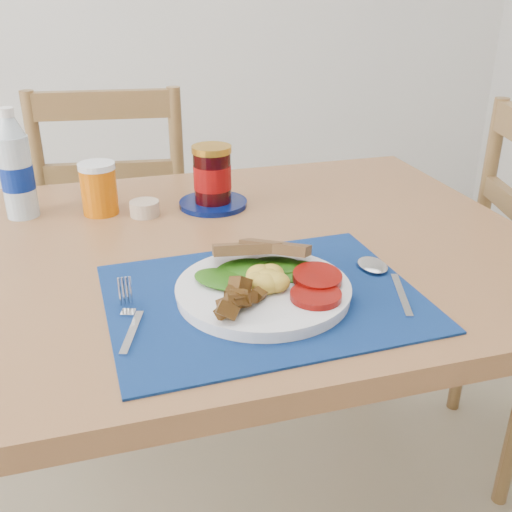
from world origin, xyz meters
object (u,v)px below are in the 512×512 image
at_px(chair_far, 117,207).
at_px(water_bottle, 16,170).
at_px(jam_on_saucer, 212,180).
at_px(juice_glass, 99,190).
at_px(breakfast_plate, 261,287).

height_order(chair_far, water_bottle, chair_far).
bearing_deg(jam_on_saucer, juice_glass, 174.36).
distance_m(breakfast_plate, water_bottle, 0.61).
distance_m(water_bottle, juice_glass, 0.17).
relative_size(chair_far, juice_glass, 11.21).
xyz_separation_m(chair_far, water_bottle, (-0.21, -0.47, 0.27)).
xyz_separation_m(water_bottle, juice_glass, (0.16, -0.03, -0.05)).
bearing_deg(jam_on_saucer, breakfast_plate, -92.59).
xyz_separation_m(chair_far, juice_glass, (-0.05, -0.50, 0.22)).
bearing_deg(juice_glass, breakfast_plate, -64.32).
height_order(chair_far, jam_on_saucer, chair_far).
bearing_deg(breakfast_plate, water_bottle, 145.66).
xyz_separation_m(water_bottle, jam_on_saucer, (0.39, -0.05, -0.04)).
height_order(breakfast_plate, water_bottle, water_bottle).
height_order(breakfast_plate, jam_on_saucer, jam_on_saucer).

